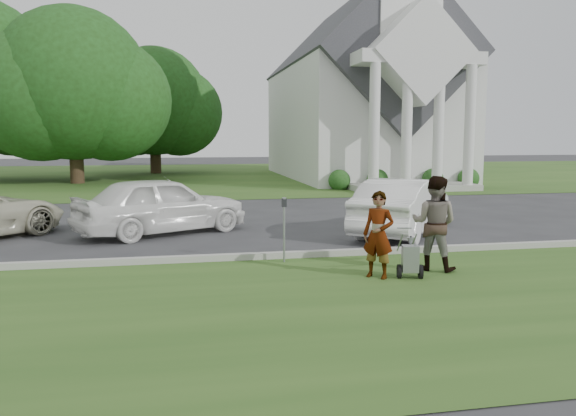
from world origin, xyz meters
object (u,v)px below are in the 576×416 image
object	(u,v)px
church	(361,83)
person_right	(434,224)
parking_meter_near	(284,222)
car_d	(403,206)
tree_left	(73,91)
striping_cart	(410,259)
person_left	(378,235)
tree_back	(154,106)
car_b	(162,205)

from	to	relation	value
church	person_right	xyz separation A→B (m)	(-6.40, -24.16, -5.00)
parking_meter_near	car_d	xyz separation A→B (m)	(3.82, 2.88, -0.12)
tree_left	parking_meter_near	xyz separation A→B (m)	(7.82, -21.83, -4.24)
church	striping_cart	xyz separation A→B (m)	(-7.12, -24.70, -5.57)
tree_left	person_left	xyz separation A→B (m)	(9.31, -23.44, -4.29)
striping_cart	parking_meter_near	world-z (taller)	parking_meter_near
striping_cart	person_right	bearing A→B (deg)	50.39
tree_back	striping_cart	world-z (taller)	tree_back
car_d	church	bearing A→B (deg)	-67.10
tree_left	striping_cart	size ratio (longest dim) A/B	10.94
tree_left	person_left	size ratio (longest dim) A/B	6.51
tree_left	person_left	distance (m)	25.58
tree_back	church	bearing A→B (deg)	-27.85
church	car_d	size ratio (longest dim) A/B	5.25
church	car_b	size ratio (longest dim) A/B	5.18
church	car_b	world-z (taller)	church
church	tree_back	distance (m)	14.77
person_right	striping_cart	bearing A→B (deg)	74.04
tree_back	striping_cart	distance (m)	32.42
tree_back	person_right	size ratio (longest dim) A/B	5.14
tree_left	tree_back	distance (m)	8.95
person_right	car_b	world-z (taller)	person_right
tree_back	car_d	distance (m)	28.29
tree_left	striping_cart	distance (m)	26.01
person_left	car_b	world-z (taller)	person_left
church	parking_meter_near	size ratio (longest dim) A/B	17.41
person_right	car_d	distance (m)	4.23
church	car_d	world-z (taller)	church
church	person_right	bearing A→B (deg)	-104.84
tree_left	car_b	distance (m)	18.92
parking_meter_near	car_d	size ratio (longest dim) A/B	0.30
tree_left	car_d	size ratio (longest dim) A/B	2.31
parking_meter_near	car_b	world-z (taller)	car_b
parking_meter_near	car_b	size ratio (longest dim) A/B	0.30
person_left	car_d	bearing A→B (deg)	104.43
person_right	tree_left	bearing A→B (deg)	-28.14
tree_back	parking_meter_near	bearing A→B (deg)	-82.70
tree_left	car_d	distance (m)	22.66
striping_cart	car_b	distance (m)	7.56
striping_cart	parking_meter_near	xyz separation A→B (m)	(-2.07, 1.75, 0.51)
church	person_left	world-z (taller)	church
person_right	parking_meter_near	size ratio (longest dim) A/B	1.35
person_right	car_b	xyz separation A→B (m)	(-5.42, 5.36, -0.14)
striping_cart	person_right	xyz separation A→B (m)	(0.72, 0.54, 0.57)
tree_left	car_b	xyz separation A→B (m)	(5.20, -17.68, -4.32)
church	person_right	world-z (taller)	church
parking_meter_near	car_b	bearing A→B (deg)	122.32
tree_back	parking_meter_near	size ratio (longest dim) A/B	6.95
striping_cart	car_b	bearing A→B (deg)	142.00
car_b	parking_meter_near	bearing A→B (deg)	-174.63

